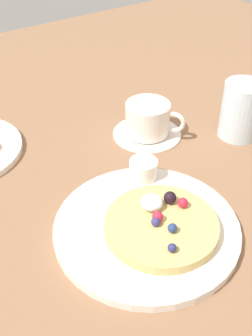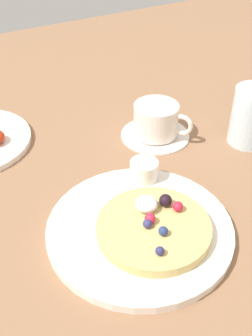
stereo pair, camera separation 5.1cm
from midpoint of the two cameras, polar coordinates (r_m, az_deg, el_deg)
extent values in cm
cube|color=#896245|center=(66.76, -4.11, -5.03)|extent=(192.34, 159.37, 3.00)
cylinder|color=white|center=(59.91, 0.54, -8.24)|extent=(26.55, 26.55, 1.34)
cylinder|color=tan|center=(58.16, 2.36, -8.05)|extent=(15.93, 15.93, 1.51)
sphere|color=red|center=(57.27, 1.82, -6.77)|extent=(1.53, 1.53, 1.53)
sphere|color=black|center=(59.96, 3.66, -4.16)|extent=(1.85, 1.85, 1.85)
sphere|color=red|center=(59.56, 5.40, -4.85)|extent=(1.49, 1.49, 1.49)
sphere|color=navy|center=(53.72, 3.63, -11.00)|extent=(1.19, 1.19, 1.19)
sphere|color=navy|center=(56.00, 3.80, -8.33)|extent=(1.30, 1.30, 1.30)
sphere|color=navy|center=(56.93, 1.92, -7.30)|extent=(1.28, 1.28, 1.28)
ellipsoid|color=white|center=(59.04, 1.09, -4.82)|extent=(3.24, 3.24, 1.94)
cylinder|color=white|center=(66.71, -0.01, 0.01)|extent=(4.56, 4.56, 3.11)
cylinder|color=brown|center=(66.33, -0.01, 0.43)|extent=(3.74, 3.74, 0.37)
cylinder|color=white|center=(79.68, 1.08, 4.77)|extent=(13.04, 13.04, 0.66)
cylinder|color=white|center=(77.92, 1.10, 6.81)|extent=(8.32, 8.32, 5.97)
torus|color=white|center=(76.40, 4.75, 6.25)|extent=(2.95, 3.90, 4.14)
cylinder|color=brown|center=(76.95, 1.12, 8.03)|extent=(7.08, 7.08, 0.48)
cylinder|color=silver|center=(79.31, 13.79, 7.66)|extent=(7.49, 7.49, 10.66)
camera|label=1|loc=(0.03, -92.24, -1.74)|focal=44.38mm
camera|label=2|loc=(0.03, 87.76, 1.74)|focal=44.38mm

